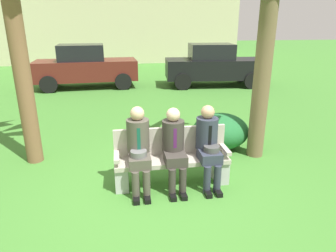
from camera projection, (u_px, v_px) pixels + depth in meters
name	position (u px, v px, depth m)	size (l,w,h in m)	color
ground_plane	(161.00, 193.00, 4.57)	(80.00, 80.00, 0.00)	#407D2E
park_bench	(171.00, 159.00, 4.76)	(1.79, 0.44, 0.90)	#B7AD9E
seated_man_left	(139.00, 146.00, 4.45)	(0.34, 0.72, 1.31)	#4C473D
seated_man_middle	(174.00, 145.00, 4.54)	(0.34, 0.72, 1.26)	#38332D
seated_man_right	(208.00, 142.00, 4.62)	(0.34, 0.72, 1.28)	#2D3342
shrub_near_bench	(220.00, 131.00, 6.14)	(1.15, 1.05, 0.72)	#226531
parked_car_near	(86.00, 66.00, 11.81)	(3.98, 1.87, 1.68)	#591E19
parked_car_far	(213.00, 65.00, 12.16)	(4.03, 2.00, 1.68)	black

